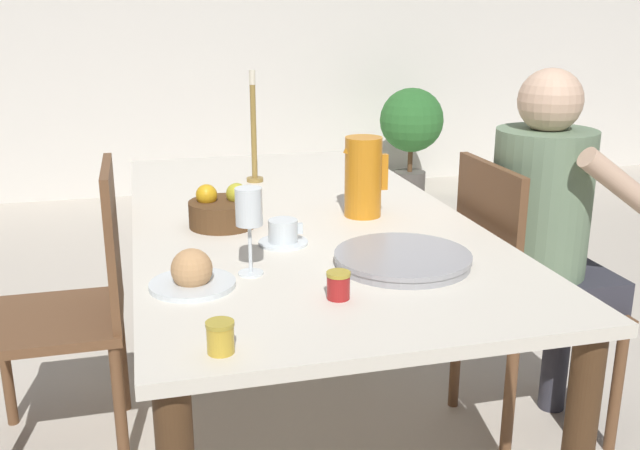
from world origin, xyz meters
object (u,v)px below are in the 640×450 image
at_px(jam_jar_red, 338,284).
at_px(chair_person_side, 519,294).
at_px(candlestick_tall, 254,138).
at_px(chair_opposite, 75,304).
at_px(red_pitcher, 363,176).
at_px(potted_plant, 411,126).
at_px(serving_tray, 403,259).
at_px(jam_jar_amber, 220,335).
at_px(wine_glass_water, 249,211).
at_px(teacup_near_person, 283,234).
at_px(bread_plate, 192,275).
at_px(fruit_bowl, 222,211).
at_px(person_seated, 549,226).

bearing_deg(jam_jar_red, chair_person_side, 33.61).
bearing_deg(jam_jar_red, candlestick_tall, 89.81).
height_order(chair_opposite, red_pitcher, red_pitcher).
bearing_deg(potted_plant, serving_tray, -111.90).
bearing_deg(chair_person_side, jam_jar_amber, -56.14).
xyz_separation_m(wine_glass_water, teacup_near_person, (0.12, 0.20, -0.13)).
relative_size(serving_tray, jam_jar_red, 5.54).
xyz_separation_m(serving_tray, candlestick_tall, (-0.21, 0.96, 0.15)).
height_order(wine_glass_water, serving_tray, wine_glass_water).
distance_m(bread_plate, potted_plant, 3.83).
relative_size(chair_person_side, potted_plant, 1.14).
distance_m(chair_opposite, wine_glass_water, 0.83).
height_order(chair_opposite, teacup_near_person, chair_opposite).
bearing_deg(teacup_near_person, fruit_bowl, 123.64).
height_order(red_pitcher, jam_jar_red, red_pitcher).
xyz_separation_m(wine_glass_water, jam_jar_red, (0.16, -0.19, -0.12)).
distance_m(chair_opposite, jam_jar_amber, 1.04).
relative_size(teacup_near_person, candlestick_tall, 0.34).
distance_m(person_seated, jam_jar_red, 0.96).
xyz_separation_m(chair_person_side, red_pitcher, (-0.48, 0.12, 0.38)).
xyz_separation_m(person_seated, potted_plant, (0.73, 3.00, -0.18)).
bearing_deg(fruit_bowl, jam_jar_amber, -97.23).
bearing_deg(jam_jar_red, jam_jar_amber, -145.51).
bearing_deg(jam_jar_amber, candlestick_tall, 77.95).
xyz_separation_m(jam_jar_amber, jam_jar_red, (0.28, 0.19, 0.00)).
bearing_deg(serving_tray, red_pitcher, 85.18).
bearing_deg(fruit_bowl, bread_plate, -105.28).
distance_m(red_pitcher, teacup_near_person, 0.37).
height_order(chair_person_side, jam_jar_red, chair_person_side).
xyz_separation_m(person_seated, jam_jar_amber, (-1.09, -0.68, 0.08)).
height_order(serving_tray, fruit_bowl, fruit_bowl).
height_order(wine_glass_water, teacup_near_person, wine_glass_water).
bearing_deg(potted_plant, jam_jar_red, -113.91).
xyz_separation_m(red_pitcher, bread_plate, (-0.55, -0.45, -0.09)).
bearing_deg(red_pitcher, candlestick_tall, 114.98).
bearing_deg(person_seated, jam_jar_red, -59.07).
bearing_deg(potted_plant, bread_plate, -118.92).
xyz_separation_m(person_seated, jam_jar_red, (-0.82, -0.49, 0.08)).
height_order(bread_plate, potted_plant, bread_plate).
bearing_deg(chair_opposite, candlestick_tall, -59.05).
height_order(wine_glass_water, jam_jar_amber, wine_glass_water).
relative_size(person_seated, jam_jar_red, 19.51).
relative_size(chair_opposite, red_pitcher, 3.80).
xyz_separation_m(person_seated, teacup_near_person, (-0.86, -0.09, 0.07)).
distance_m(wine_glass_water, jam_jar_amber, 0.42).
height_order(person_seated, wine_glass_water, person_seated).
height_order(chair_person_side, teacup_near_person, chair_person_side).
xyz_separation_m(chair_opposite, teacup_near_person, (0.58, -0.35, 0.29)).
xyz_separation_m(wine_glass_water, candlestick_tall, (0.16, 0.93, 0.01)).
distance_m(person_seated, fruit_bowl, 1.00).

